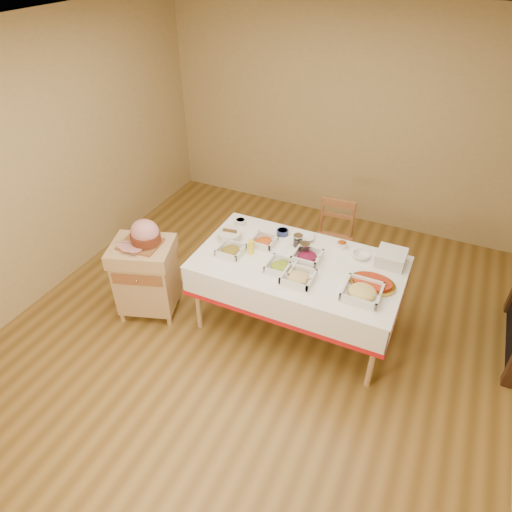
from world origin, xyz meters
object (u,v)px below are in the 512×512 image
Objects in this scene: dining_chair at (333,240)px; preserve_jar_right at (305,249)px; dining_table at (298,276)px; plate_stack at (391,258)px; butcher_cart at (146,275)px; ham_on_board at (144,235)px; preserve_jar_left at (298,241)px; brass_platter at (372,283)px; mustard_bottle at (251,246)px; bread_basket at (230,235)px.

dining_chair is 7.32× the size of preserve_jar_right.
dining_table is 0.83m from plate_stack.
ham_on_board reaches higher than butcher_cart.
plate_stack is (0.83, 0.09, 0.01)m from preserve_jar_left.
ham_on_board is 1.00× the size of brass_platter.
mustard_bottle is at bearing -172.01° from dining_table.
plate_stack is at bearing 79.10° from brass_platter.
plate_stack reaches higher than dining_chair.
preserve_jar_right reaches higher than butcher_cart.
dining_table is at bearing -156.16° from plate_stack.
dining_table is 7.42× the size of plate_stack.
plate_stack is (1.17, 0.38, -0.01)m from mustard_bottle.
preserve_jar_left is (-0.15, -0.69, 0.37)m from dining_chair.
plate_stack is at bearing 18.20° from mustard_bottle.
dining_table is at bearing 7.99° from mustard_bottle.
preserve_jar_left is at bearing 113.60° from dining_table.
ham_on_board is at bearing -153.37° from preserve_jar_left.
mustard_bottle is (-0.34, -0.29, 0.02)m from preserve_jar_left.
dining_table is 0.94m from dining_chair.
bread_basket reaches higher than butcher_cart.
ham_on_board is at bearing -158.78° from preserve_jar_right.
dining_table is 0.69m from brass_platter.
ham_on_board reaches higher than preserve_jar_right.
dining_chair is at bearing 43.23° from ham_on_board.
butcher_cart is at bearing -159.03° from mustard_bottle.
brass_platter reaches higher than dining_table.
dining_table is 0.50m from mustard_bottle.
ham_on_board is 3.34× the size of preserve_jar_left.
dining_table is 2.11× the size of dining_chair.
dining_table is 11.01× the size of mustard_bottle.
preserve_jar_right is 0.31× the size of brass_platter.
ham_on_board reaches higher than dining_table.
dining_chair is 0.98m from plate_stack.
bread_basket is at bearing -131.87° from dining_chair.
butcher_cart is 6.77× the size of preserve_jar_right.
preserve_jar_right is (0.10, -0.10, 0.00)m from preserve_jar_left.
preserve_jar_right is at bearing 5.46° from bread_basket.
mustard_bottle is (-0.49, -0.98, 0.39)m from dining_chair.
preserve_jar_right is (-0.05, -0.79, 0.37)m from dining_chair.
plate_stack is (0.73, 0.19, 0.01)m from preserve_jar_right.
preserve_jar_right is 0.53× the size of bread_basket.
brass_platter is (1.38, -0.11, -0.02)m from bread_basket.
bread_basket is (-0.62, -0.17, -0.01)m from preserve_jar_left.
butcher_cart is at bearing -160.55° from plate_stack.
ham_on_board reaches higher than mustard_bottle.
bread_basket is (-0.72, 0.06, 0.20)m from dining_table.
ham_on_board reaches higher than preserve_jar_left.
preserve_jar_left is at bearing 159.92° from brass_platter.
plate_stack is at bearing 6.34° from preserve_jar_left.
preserve_jar_right is at bearing 164.95° from brass_platter.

